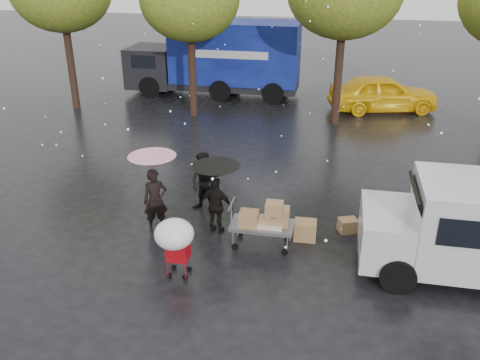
% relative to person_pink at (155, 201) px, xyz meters
% --- Properties ---
extents(ground, '(90.00, 90.00, 0.00)m').
position_rel_person_pink_xyz_m(ground, '(1.70, -0.34, -0.83)').
color(ground, black).
rests_on(ground, ground).
extents(person_pink, '(0.72, 0.64, 1.67)m').
position_rel_person_pink_xyz_m(person_pink, '(0.00, 0.00, 0.00)').
color(person_pink, black).
rests_on(person_pink, ground).
extents(person_middle, '(1.01, 0.90, 1.71)m').
position_rel_person_pink_xyz_m(person_middle, '(0.96, 1.19, 0.02)').
color(person_middle, black).
rests_on(person_middle, ground).
extents(person_black, '(0.93, 0.53, 1.50)m').
position_rel_person_pink_xyz_m(person_black, '(1.53, 0.20, -0.08)').
color(person_black, black).
rests_on(person_black, ground).
extents(umbrella_pink, '(1.17, 1.17, 2.04)m').
position_rel_person_pink_xyz_m(umbrella_pink, '(0.00, 0.00, 1.06)').
color(umbrella_pink, '#4C4C4C').
rests_on(umbrella_pink, ground).
extents(umbrella_black, '(1.19, 1.19, 1.83)m').
position_rel_person_pink_xyz_m(umbrella_black, '(1.53, 0.20, 0.84)').
color(umbrella_black, '#4C4C4C').
rests_on(umbrella_black, ground).
extents(vendor_cart, '(1.52, 0.80, 1.27)m').
position_rel_person_pink_xyz_m(vendor_cart, '(2.82, -0.22, -0.11)').
color(vendor_cart, slate).
rests_on(vendor_cart, ground).
extents(shopping_cart, '(0.84, 0.84, 1.46)m').
position_rel_person_pink_xyz_m(shopping_cart, '(1.15, -1.94, 0.23)').
color(shopping_cart, '#B70A14').
rests_on(shopping_cart, ground).
extents(blue_truck, '(8.30, 2.60, 3.50)m').
position_rel_person_pink_xyz_m(blue_truck, '(-1.53, 13.21, 0.92)').
color(blue_truck, '#0B105F').
rests_on(blue_truck, ground).
extents(box_ground_near, '(0.55, 0.45, 0.49)m').
position_rel_person_pink_xyz_m(box_ground_near, '(3.75, 0.30, -0.59)').
color(box_ground_near, brown).
rests_on(box_ground_near, ground).
extents(box_ground_far, '(0.54, 0.49, 0.35)m').
position_rel_person_pink_xyz_m(box_ground_far, '(4.78, 0.87, -0.66)').
color(box_ground_far, brown).
rests_on(box_ground_far, ground).
extents(yellow_taxi, '(5.00, 3.00, 1.59)m').
position_rel_person_pink_xyz_m(yellow_taxi, '(6.18, 11.94, -0.04)').
color(yellow_taxi, yellow).
rests_on(yellow_taxi, ground).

